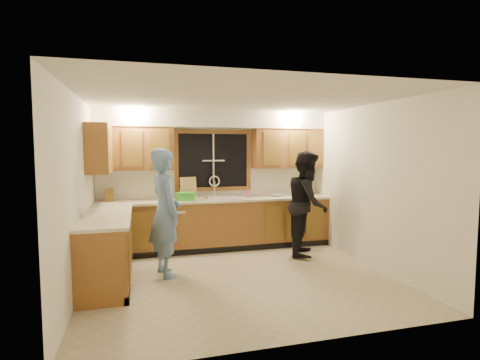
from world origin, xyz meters
name	(u,v)px	position (x,y,z in m)	size (l,w,h in m)	color
floor	(240,277)	(0.00, 0.00, 0.00)	(4.20, 4.20, 0.00)	#B7AA8D
ceiling	(240,99)	(0.00, 0.00, 2.50)	(4.20, 4.20, 0.00)	silver
wall_back	(213,179)	(0.00, 1.90, 1.25)	(4.20, 4.20, 0.00)	white
wall_left	(77,195)	(-2.10, 0.00, 1.25)	(3.80, 3.80, 0.00)	white
wall_right	(371,186)	(2.10, 0.00, 1.25)	(3.80, 3.80, 0.00)	white
base_cabinets_back	(217,225)	(0.00, 1.60, 0.44)	(4.20, 0.60, 0.88)	#98612C
base_cabinets_left	(107,249)	(-1.80, 0.35, 0.44)	(0.60, 1.90, 0.88)	#98612C
countertop_back	(217,200)	(0.00, 1.58, 0.90)	(4.20, 0.63, 0.04)	#EDE6C7
countertop_left	(107,216)	(-1.79, 0.35, 0.90)	(0.63, 1.90, 0.04)	#EDE6C7
upper_cabinets_left	(134,149)	(-1.43, 1.73, 1.83)	(1.35, 0.33, 0.75)	#98612C
upper_cabinets_right	(288,149)	(1.43, 1.73, 1.83)	(1.35, 0.33, 0.75)	#98612C
upper_cabinets_return	(99,149)	(-1.94, 1.12, 1.83)	(0.33, 0.90, 0.75)	#98612C
soffit	(215,120)	(0.00, 1.72, 2.35)	(4.20, 0.35, 0.30)	white
window_frame	(213,161)	(0.00, 1.89, 1.60)	(1.44, 0.03, 1.14)	black
sink	(217,202)	(0.00, 1.60, 0.86)	(0.86, 0.52, 0.57)	silver
dishwasher	(170,229)	(-0.85, 1.59, 0.41)	(0.60, 0.56, 0.82)	silver
stove	(103,261)	(-1.80, -0.22, 0.45)	(0.58, 0.75, 0.90)	silver
man	(165,212)	(-1.00, 0.39, 0.91)	(0.67, 0.44, 1.83)	#6A92C8
woman	(307,203)	(1.43, 0.83, 0.89)	(0.86, 0.67, 1.78)	black
knife_block	(109,195)	(-1.85, 1.73, 1.03)	(0.12, 0.10, 0.23)	olive
cutting_board	(188,188)	(-0.49, 1.74, 1.12)	(0.29, 0.02, 0.39)	#DAB26F
dish_crate	(186,196)	(-0.56, 1.52, 0.99)	(0.30, 0.28, 0.14)	green
soap_bottle	(248,192)	(0.60, 1.65, 1.01)	(0.08, 0.08, 0.18)	#E45796
bowl	(276,195)	(1.14, 1.61, 0.95)	(0.21, 0.21, 0.05)	silver
can_left	(207,197)	(-0.21, 1.41, 0.97)	(0.06, 0.06, 0.11)	beige
can_right	(206,197)	(-0.23, 1.38, 0.98)	(0.07, 0.07, 0.12)	beige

